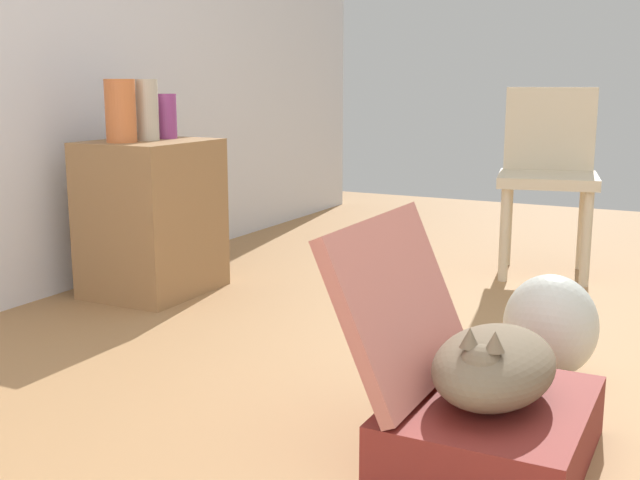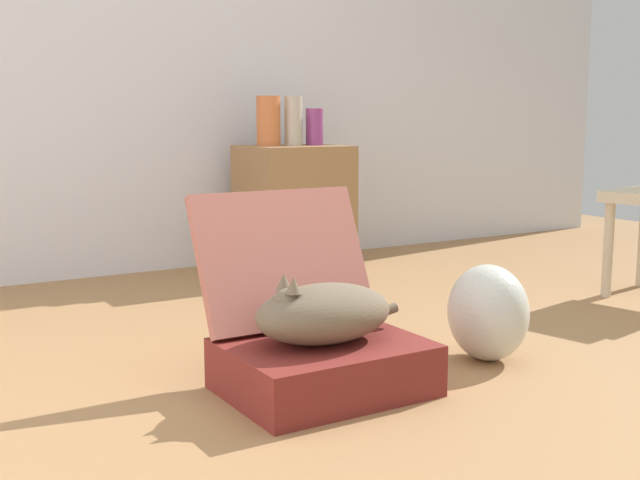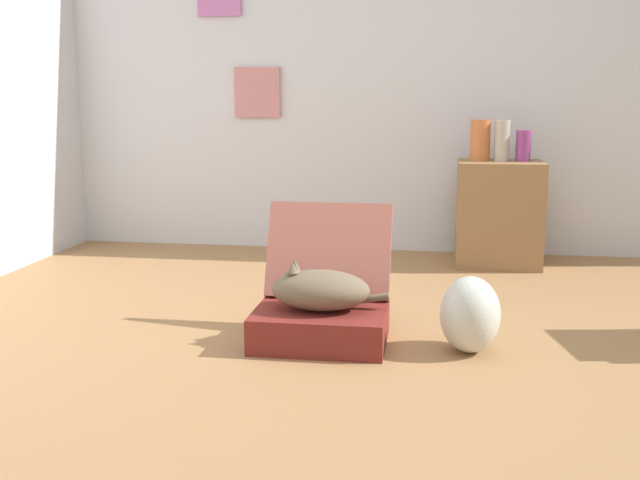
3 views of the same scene
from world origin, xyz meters
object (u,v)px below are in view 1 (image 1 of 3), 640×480
cat (493,366)px  plastic_bag_white (550,326)px  vase_round (147,110)px  chair (548,170)px  suitcase_base (491,429)px  vase_tall (121,111)px  side_table (152,217)px  vase_short (166,116)px

cat → plastic_bag_white: size_ratio=1.57×
vase_round → chair: (1.15, -1.44, -0.30)m
suitcase_base → vase_round: 2.07m
vase_tall → vase_round: 0.13m
suitcase_base → plastic_bag_white: bearing=-1.0°
suitcase_base → chair: chair is taller
cat → side_table: 1.94m
vase_tall → vase_short: 0.27m
cat → side_table: bearing=63.0°
suitcase_base → plastic_bag_white: plastic_bag_white is taller
cat → vase_tall: 1.99m
vase_tall → vase_round: bearing=-12.9°
chair → side_table: bearing=-153.0°
plastic_bag_white → vase_short: 1.88m
plastic_bag_white → vase_tall: 1.88m
side_table → cat: bearing=-117.0°
cat → chair: (2.03, 0.29, 0.25)m
side_table → chair: chair is taller
cat → chair: chair is taller
vase_tall → suitcase_base: bearing=-112.9°
side_table → vase_tall: (-0.13, 0.03, 0.46)m
cat → side_table: side_table is taller
vase_short → vase_round: vase_round is taller
side_table → vase_tall: bearing=166.8°
vase_short → chair: 1.79m
side_table → vase_tall: size_ratio=2.58×
suitcase_base → vase_tall: vase_tall is taller
cat → plastic_bag_white: 0.65m
plastic_bag_white → vase_tall: (0.11, 1.77, 0.63)m
plastic_bag_white → vase_tall: size_ratio=1.27×
plastic_bag_white → vase_short: bearing=78.0°
plastic_bag_white → vase_short: vase_short is taller
suitcase_base → vase_round: (0.88, 1.73, 0.71)m
vase_short → cat: bearing=-120.2°
chair → plastic_bag_white: bearing=-89.4°
side_table → vase_round: bearing=90.0°
vase_tall → vase_round: size_ratio=1.00×
suitcase_base → cat: bearing=175.8°
plastic_bag_white → chair: bearing=12.3°
cat → vase_round: vase_round is taller
suitcase_base → chair: size_ratio=0.65×
side_table → vase_round: size_ratio=2.59×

